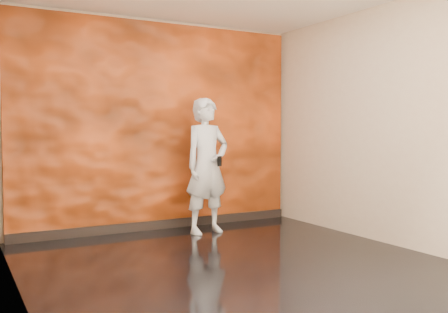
% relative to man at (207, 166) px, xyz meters
% --- Properties ---
extents(room, '(4.02, 4.02, 2.81)m').
position_rel_man_xyz_m(room, '(-0.42, -1.40, 0.53)').
color(room, black).
rests_on(room, ground).
extents(feature_wall, '(3.90, 0.06, 2.75)m').
position_rel_man_xyz_m(feature_wall, '(-0.42, 0.56, 0.51)').
color(feature_wall, '#E95518').
rests_on(feature_wall, ground).
extents(baseboard, '(3.90, 0.04, 0.12)m').
position_rel_man_xyz_m(baseboard, '(-0.42, 0.52, -0.81)').
color(baseboard, black).
rests_on(baseboard, ground).
extents(man, '(0.69, 0.51, 1.74)m').
position_rel_man_xyz_m(man, '(0.00, 0.00, 0.00)').
color(man, '#A8AEB9').
rests_on(man, ground).
extents(phone, '(0.07, 0.04, 0.13)m').
position_rel_man_xyz_m(phone, '(0.05, -0.24, 0.07)').
color(phone, black).
rests_on(phone, man).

